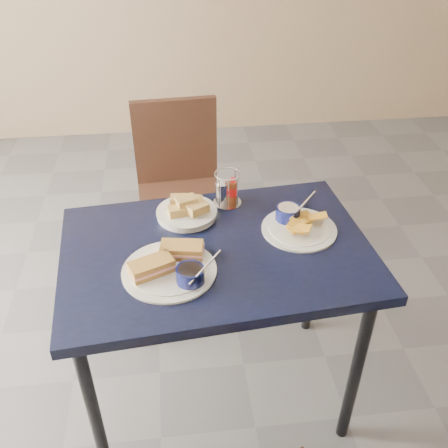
{
  "coord_description": "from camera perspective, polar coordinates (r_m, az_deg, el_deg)",
  "views": [
    {
      "loc": [
        -0.26,
        -1.43,
        1.82
      ],
      "look_at": [
        -0.09,
        -0.05,
        0.82
      ],
      "focal_mm": 40.0,
      "sensor_mm": 36.0,
      "label": 1
    }
  ],
  "objects": [
    {
      "name": "dining_table",
      "position": [
        1.77,
        -0.81,
        -4.73
      ],
      "size": [
        1.11,
        0.79,
        0.75
      ],
      "color": "black",
      "rests_on": "ground"
    },
    {
      "name": "ground",
      "position": [
        2.33,
        2.26,
        -15.73
      ],
      "size": [
        6.0,
        6.0,
        0.0
      ],
      "primitive_type": "plane",
      "color": "#57585D",
      "rests_on": "ground"
    },
    {
      "name": "plantain_plate",
      "position": [
        1.82,
        8.19,
        0.15
      ],
      "size": [
        0.27,
        0.27,
        0.12
      ],
      "color": "white",
      "rests_on": "dining_table"
    },
    {
      "name": "bread_basket",
      "position": [
        1.86,
        -4.27,
        1.6
      ],
      "size": [
        0.22,
        0.22,
        0.08
      ],
      "color": "white",
      "rests_on": "dining_table"
    },
    {
      "name": "sandwich_plate",
      "position": [
        1.62,
        -5.97,
        -4.76
      ],
      "size": [
        0.32,
        0.31,
        0.12
      ],
      "color": "white",
      "rests_on": "dining_table"
    },
    {
      "name": "condiment_caddy",
      "position": [
        1.92,
        0.24,
        3.81
      ],
      "size": [
        0.11,
        0.11,
        0.14
      ],
      "color": "silver",
      "rests_on": "dining_table"
    },
    {
      "name": "chair_far",
      "position": [
        2.59,
        -5.03,
        5.28
      ],
      "size": [
        0.45,
        0.43,
        0.9
      ],
      "color": "black",
      "rests_on": "ground"
    }
  ]
}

